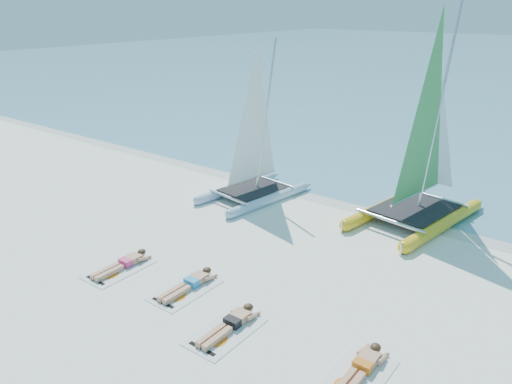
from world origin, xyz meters
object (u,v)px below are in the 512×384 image
sunbather_c (231,323)px  towel_d (357,377)px  sunbather_a (124,263)px  towel_a (119,269)px  towel_b (185,290)px  catamaran_blue (254,152)px  towel_c (226,331)px  catamaran_yellow (429,152)px  sunbather_b (190,283)px  sunbather_d (362,367)px

sunbather_c → towel_d: 2.95m
sunbather_a → sunbather_c: same height
towel_a → towel_b: same height
towel_d → catamaran_blue: bearing=139.0°
sunbather_a → towel_c: size_ratio=0.93×
catamaran_blue → towel_b: 6.88m
sunbather_a → towel_b: sunbather_a is taller
towel_d → catamaran_yellow: bearing=102.1°
catamaran_yellow → sunbather_c: size_ratio=4.11×
catamaran_yellow → towel_a: bearing=-112.3°
catamaran_blue → sunbather_b: 6.68m
towel_a → sunbather_b: (2.16, 0.53, 0.11)m
towel_a → sunbather_c: bearing=-2.1°
sunbather_b → catamaran_yellow: bearing=69.1°
towel_a → sunbather_a: (0.00, 0.19, 0.11)m
catamaran_yellow → towel_b: catamaran_yellow is taller
catamaran_blue → sunbather_c: size_ratio=3.38×
sunbather_b → sunbather_a: bearing=-171.1°
catamaran_yellow → towel_b: bearing=-101.3°
catamaran_yellow → towel_d: catamaran_yellow is taller
catamaran_yellow → towel_a: (-5.20, -8.51, -2.22)m
sunbather_c → sunbather_d: bearing=8.4°
towel_b → sunbather_c: 1.97m
catamaran_blue → towel_d: 9.91m
towel_b → sunbather_b: bearing=90.0°
towel_d → towel_b: bearing=177.1°
towel_c → sunbather_c: 0.22m
towel_a → towel_d: size_ratio=1.00×
sunbather_d → sunbather_b: bearing=177.1°
towel_b → towel_d: (4.84, -0.25, 0.00)m
catamaran_yellow → sunbather_d: (1.80, -8.22, -2.11)m
towel_b → sunbather_b: size_ratio=1.07×
towel_c → towel_b: bearing=160.4°
towel_c → sunbather_c: bearing=90.0°
catamaran_yellow → sunbather_c: 8.98m
catamaran_yellow → towel_a: size_ratio=3.83×
sunbather_b → towel_d: size_ratio=0.93×
towel_c → towel_d: size_ratio=1.00×
catamaran_blue → towel_a: 6.74m
towel_a → towel_d: 7.00m
catamaran_blue → sunbather_d: (7.37, -6.21, -1.62)m
sunbather_b → towel_c: bearing=-24.6°
towel_a → sunbather_c: size_ratio=1.07×
sunbather_c → towel_d: sunbather_c is taller
sunbather_a → catamaran_yellow: bearing=58.0°
catamaran_blue → towel_c: 8.33m
towel_a → sunbather_c: 4.07m
sunbather_b → towel_c: sunbather_b is taller
sunbather_c → towel_b: bearing=165.6°
towel_c → catamaran_yellow: bearing=82.7°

